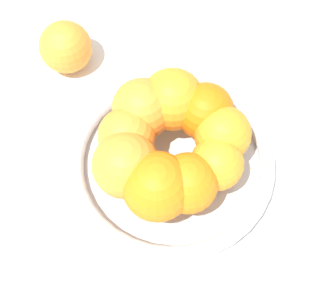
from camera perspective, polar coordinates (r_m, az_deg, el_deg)
ground_plane at (r=0.64m, az=0.00°, el=-3.12°), size 4.00×4.00×0.00m
fruit_bowl at (r=0.63m, az=0.00°, el=-2.41°), size 0.27×0.27×0.04m
orange_pile at (r=0.58m, az=-0.32°, el=0.08°), size 0.20×0.21×0.08m
stray_orange at (r=0.72m, az=-12.74°, el=11.23°), size 0.08×0.08×0.08m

